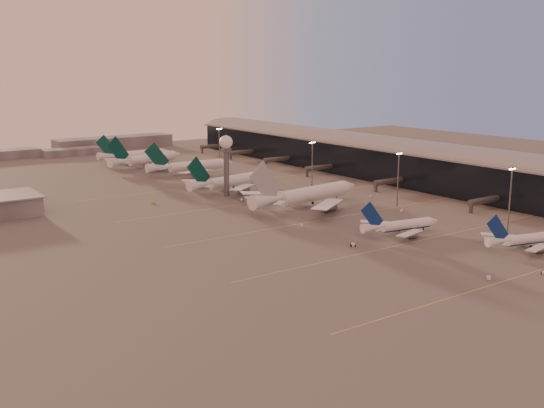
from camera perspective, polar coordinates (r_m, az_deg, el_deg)
ground at (r=215.78m, az=11.47°, el=-4.63°), size 700.00×700.00×0.00m
taxiway_markings at (r=274.73m, az=7.35°, el=-0.86°), size 180.00×185.25×0.02m
terminal at (r=364.48m, az=10.76°, el=3.92°), size 57.00×362.00×23.04m
radar_tower at (r=306.98m, az=-4.13°, el=4.55°), size 6.40×6.40×31.10m
mast_a at (r=256.85m, az=20.57°, el=0.68°), size 3.60×0.56×25.00m
mast_b at (r=288.57m, az=11.24°, el=2.41°), size 3.60×0.56×25.00m
mast_c at (r=325.33m, az=3.62°, el=3.70°), size 3.60×0.56×25.00m
mast_d at (r=397.92m, az=-4.75°, el=5.23°), size 3.60×0.56×25.00m
distant_horizon at (r=494.36m, az=-16.73°, el=4.96°), size 165.00×37.50×9.00m
narrowbody_near at (r=237.17m, az=21.79°, el=-3.07°), size 33.17×26.15×13.18m
narrowbody_mid at (r=243.43m, az=11.48°, el=-2.02°), size 35.32×27.97×13.88m
widebody_white at (r=285.55m, az=3.21°, el=0.56°), size 66.90×53.25×23.62m
greentail_a at (r=325.04m, az=-3.81°, el=1.86°), size 53.35×42.66×19.61m
greentail_b at (r=376.35m, az=-7.27°, el=3.21°), size 55.50×44.75×20.15m
greentail_c at (r=407.77m, az=-11.11°, el=3.81°), size 57.53×45.75×21.58m
greentail_d at (r=434.01m, az=-12.12°, el=4.20°), size 52.57×42.48×19.10m
gsv_truck_a at (r=199.48m, az=18.84°, el=-6.09°), size 5.67×5.50×2.35m
gsv_tug_near at (r=209.93m, az=23.22°, el=-5.73°), size 2.38×3.58×0.97m
gsv_tug_mid at (r=224.61m, az=7.27°, el=-3.66°), size 4.51×4.01×1.11m
gsv_truck_b at (r=281.39m, az=11.60°, el=-0.47°), size 5.74×3.13×2.20m
gsv_truck_c at (r=250.50m, az=2.70°, el=-1.79°), size 4.81×5.52×2.19m
gsv_catering_b at (r=309.82m, az=8.86°, el=0.91°), size 4.67×3.03×3.53m
gsv_tug_far at (r=298.08m, az=-2.74°, el=0.35°), size 3.95×4.02×1.01m
gsv_truck_d at (r=296.82m, az=-10.63°, el=0.26°), size 4.16×6.59×2.51m
gsv_tug_hangar at (r=365.33m, az=-3.05°, el=2.55°), size 3.85×2.39×1.08m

